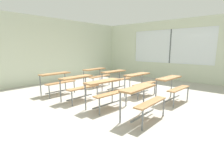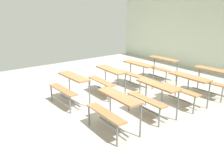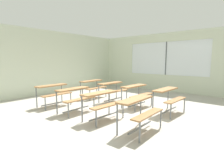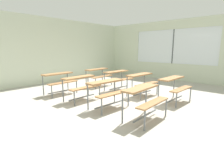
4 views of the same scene
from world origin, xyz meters
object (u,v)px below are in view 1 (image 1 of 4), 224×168
object	(u,v)px
desk_bench_r2c0	(79,83)
desk_bench_r3c0	(57,78)
desk_bench_r0c0	(143,95)
desk_bench_r0c1	(172,84)
desk_bench_r3c1	(96,73)
desk_bench_r2c1	(116,76)
desk_bench_r1c1	(140,79)
desk_bench_r1c0	(106,88)

from	to	relation	value
desk_bench_r2c0	desk_bench_r3c0	size ratio (longest dim) A/B	1.00
desk_bench_r2c0	desk_bench_r0c0	bearing A→B (deg)	-90.85
desk_bench_r0c1	desk_bench_r3c1	xyz separation A→B (m)	(0.06, 3.38, 0.00)
desk_bench_r2c1	desk_bench_r3c1	bearing A→B (deg)	91.11
desk_bench_r0c0	desk_bench_r1c1	size ratio (longest dim) A/B	0.99
desk_bench_r1c0	desk_bench_r1c1	xyz separation A→B (m)	(1.72, 0.02, 0.00)
desk_bench_r2c0	desk_bench_r2c1	bearing A→B (deg)	-0.23
desk_bench_r3c0	desk_bench_r3c1	xyz separation A→B (m)	(1.87, -0.03, 0.00)
desk_bench_r2c1	desk_bench_r1c0	bearing A→B (deg)	-144.75
desk_bench_r0c0	desk_bench_r1c1	distance (m)	2.11
desk_bench_r1c0	desk_bench_r3c0	bearing A→B (deg)	94.65
desk_bench_r0c0	desk_bench_r3c1	world-z (taller)	same
desk_bench_r2c0	desk_bench_r2c1	size ratio (longest dim) A/B	0.99
desk_bench_r1c1	desk_bench_r3c0	xyz separation A→B (m)	(-1.78, 2.28, 0.00)
desk_bench_r3c0	desk_bench_r3c1	bearing A→B (deg)	-2.15
desk_bench_r0c1	desk_bench_r3c0	xyz separation A→B (m)	(-1.80, 3.41, 0.00)
desk_bench_r2c1	desk_bench_r3c0	world-z (taller)	same
desk_bench_r0c0	desk_bench_r1c0	size ratio (longest dim) A/B	0.99
desk_bench_r0c0	desk_bench_r3c1	xyz separation A→B (m)	(1.82, 3.43, 0.00)
desk_bench_r0c0	desk_bench_r3c0	world-z (taller)	same
desk_bench_r3c1	desk_bench_r1c0	bearing A→B (deg)	-130.92
desk_bench_r1c1	desk_bench_r2c0	world-z (taller)	same
desk_bench_r0c0	desk_bench_r0c1	distance (m)	1.76
desk_bench_r0c0	desk_bench_r2c0	bearing A→B (deg)	88.68
desk_bench_r0c1	desk_bench_r3c0	world-z (taller)	same
desk_bench_r2c0	desk_bench_r1c1	bearing A→B (deg)	-33.18
desk_bench_r1c0	desk_bench_r2c1	size ratio (longest dim) A/B	1.01
desk_bench_r3c0	desk_bench_r3c1	world-z (taller)	same
desk_bench_r3c1	desk_bench_r0c0	bearing A→B (deg)	-120.50
desk_bench_r2c1	desk_bench_r3c1	size ratio (longest dim) A/B	1.00
desk_bench_r2c1	desk_bench_r3c0	distance (m)	2.17
desk_bench_r1c1	desk_bench_r0c1	bearing A→B (deg)	-86.55
desk_bench_r0c0	desk_bench_r0c1	size ratio (longest dim) A/B	1.00
desk_bench_r3c1	desk_bench_r1c1	bearing A→B (deg)	-94.63
desk_bench_r0c0	desk_bench_r1c1	xyz separation A→B (m)	(1.74, 1.19, 0.00)
desk_bench_r3c0	desk_bench_r0c0	bearing A→B (deg)	-90.40
desk_bench_r0c1	desk_bench_r3c1	size ratio (longest dim) A/B	1.00
desk_bench_r0c1	desk_bench_r2c0	size ratio (longest dim) A/B	1.01
desk_bench_r0c1	desk_bench_r3c0	distance (m)	3.86
desk_bench_r0c1	desk_bench_r1c1	size ratio (longest dim) A/B	1.00
desk_bench_r1c1	desk_bench_r3c1	bearing A→B (deg)	90.47
desk_bench_r0c0	desk_bench_r3c0	bearing A→B (deg)	89.06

